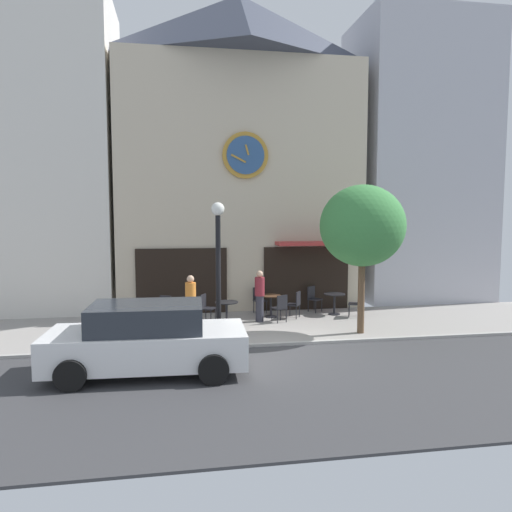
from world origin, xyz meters
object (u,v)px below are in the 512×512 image
(cafe_table_rightmost, at_px, (227,308))
(cafe_chair_near_lamp, at_px, (206,306))
(cafe_chair_right_end, at_px, (280,306))
(cafe_chair_corner, at_px, (121,314))
(cafe_table_center_left, at_px, (334,299))
(cafe_chair_under_awning, at_px, (357,302))
(cafe_chair_facing_street, at_px, (313,297))
(cafe_table_near_door, at_px, (271,302))
(parked_car_white, at_px, (147,339))
(cafe_table_leftmost, at_px, (149,312))
(cafe_chair_facing_wall, at_px, (259,298))
(cafe_chair_curbside, at_px, (164,308))
(pedestrian_maroon, at_px, (260,295))
(street_tree, at_px, (363,226))
(pedestrian_orange, at_px, (191,302))
(street_lamp, at_px, (218,271))
(cafe_chair_mid_row, at_px, (295,302))

(cafe_table_rightmost, relative_size, cafe_chair_near_lamp, 0.83)
(cafe_chair_right_end, xyz_separation_m, cafe_chair_corner, (-4.96, -0.34, 0.00))
(cafe_table_center_left, relative_size, cafe_chair_under_awning, 0.82)
(cafe_chair_facing_street, height_order, cafe_chair_near_lamp, same)
(cafe_chair_facing_street, bearing_deg, cafe_table_near_door, -158.76)
(cafe_table_rightmost, bearing_deg, parked_car_white, -117.64)
(cafe_chair_facing_street, relative_size, cafe_chair_under_awning, 1.00)
(cafe_table_leftmost, height_order, cafe_chair_corner, cafe_chair_corner)
(cafe_chair_under_awning, distance_m, parked_car_white, 8.16)
(cafe_table_near_door, xyz_separation_m, cafe_chair_facing_wall, (-0.27, 0.74, 0.01))
(cafe_chair_curbside, height_order, parked_car_white, parked_car_white)
(cafe_table_near_door, height_order, cafe_chair_corner, cafe_chair_corner)
(cafe_table_leftmost, relative_size, pedestrian_maroon, 0.46)
(cafe_chair_corner, xyz_separation_m, pedestrian_maroon, (4.31, 0.58, 0.33))
(street_tree, bearing_deg, pedestrian_orange, 166.73)
(cafe_table_rightmost, distance_m, cafe_table_near_door, 1.85)
(street_lamp, distance_m, cafe_table_near_door, 3.70)
(cafe_chair_curbside, distance_m, cafe_chair_facing_wall, 3.48)
(street_tree, xyz_separation_m, cafe_chair_mid_row, (-1.41, 2.26, -2.62))
(cafe_chair_right_end, bearing_deg, cafe_chair_mid_row, 40.23)
(cafe_table_leftmost, xyz_separation_m, cafe_table_center_left, (6.24, 1.14, -0.02))
(cafe_chair_facing_wall, relative_size, cafe_chair_near_lamp, 1.00)
(street_lamp, distance_m, pedestrian_orange, 1.89)
(cafe_table_leftmost, bearing_deg, cafe_chair_near_lamp, 22.98)
(cafe_table_near_door, height_order, cafe_chair_facing_wall, cafe_chair_facing_wall)
(cafe_table_near_door, xyz_separation_m, cafe_chair_near_lamp, (-2.22, -0.36, 0.01))
(cafe_table_center_left, bearing_deg, parked_car_white, -139.66)
(cafe_chair_facing_wall, distance_m, cafe_chair_corner, 4.91)
(street_tree, bearing_deg, cafe_table_near_door, 130.78)
(street_tree, bearing_deg, pedestrian_maroon, 143.85)
(cafe_chair_facing_street, bearing_deg, parked_car_white, -133.52)
(cafe_chair_curbside, distance_m, cafe_chair_mid_row, 4.34)
(cafe_chair_corner, bearing_deg, cafe_chair_near_lamp, 17.17)
(street_lamp, xyz_separation_m, cafe_table_center_left, (4.28, 2.78, -1.41))
(cafe_table_center_left, bearing_deg, cafe_chair_curbside, -175.50)
(street_lamp, xyz_separation_m, cafe_chair_near_lamp, (-0.20, 2.39, -1.41))
(cafe_chair_curbside, xyz_separation_m, pedestrian_maroon, (3.06, -0.15, 0.33))
(cafe_chair_mid_row, bearing_deg, street_tree, -58.06)
(cafe_table_leftmost, xyz_separation_m, cafe_chair_near_lamp, (1.76, 0.74, -0.02))
(cafe_table_center_left, xyz_separation_m, pedestrian_orange, (-5.00, -1.41, 0.33))
(cafe_table_center_left, bearing_deg, cafe_table_rightmost, -166.22)
(cafe_chair_corner, xyz_separation_m, pedestrian_orange, (2.06, -0.22, 0.33))
(street_lamp, xyz_separation_m, pedestrian_maroon, (1.53, 2.17, -1.08))
(cafe_chair_mid_row, bearing_deg, cafe_table_rightmost, -165.12)
(cafe_table_near_door, xyz_separation_m, pedestrian_orange, (-2.74, -1.38, 0.34))
(cafe_chair_facing_street, xyz_separation_m, cafe_chair_corner, (-6.49, -1.82, 0.00))
(cafe_chair_facing_wall, distance_m, cafe_chair_near_lamp, 2.24)
(cafe_chair_corner, height_order, pedestrian_maroon, pedestrian_maroon)
(cafe_chair_right_end, xyz_separation_m, parked_car_white, (-3.96, -4.31, 0.23))
(pedestrian_maroon, bearing_deg, parked_car_white, -126.13)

